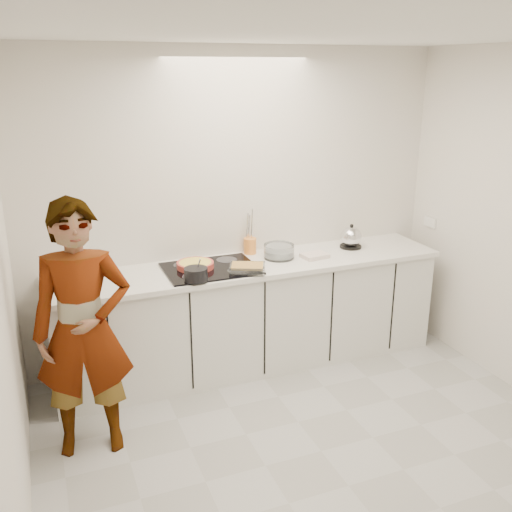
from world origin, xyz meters
name	(u,v)px	position (x,y,z in m)	size (l,w,h in m)	color
floor	(321,451)	(0.00, 0.00, 0.00)	(3.60, 3.20, 0.00)	#B1B1B1
ceiling	(339,31)	(0.00, 0.00, 2.60)	(3.60, 3.20, 0.00)	white
wall_back	(237,208)	(0.00, 1.60, 1.30)	(3.60, 0.00, 2.60)	silver
base_cabinets	(251,317)	(0.00, 1.28, 0.43)	(3.20, 0.58, 0.87)	silver
countertop	(251,266)	(0.00, 1.28, 0.89)	(3.24, 0.64, 0.04)	white
hob	(211,269)	(-0.35, 1.26, 0.92)	(0.72, 0.54, 0.01)	black
tart_dish	(195,265)	(-0.46, 1.30, 0.95)	(0.38, 0.38, 0.05)	#BD3F35
saucepan	(196,274)	(-0.53, 1.03, 0.97)	(0.21, 0.21, 0.17)	black
baking_dish	(247,268)	(-0.11, 1.08, 0.95)	(0.33, 0.29, 0.05)	silver
mixing_bowl	(279,252)	(0.26, 1.32, 0.96)	(0.32, 0.32, 0.12)	silver
tea_towel	(315,256)	(0.55, 1.22, 0.93)	(0.21, 0.15, 0.03)	white
kettle	(351,238)	(0.97, 1.36, 1.00)	(0.20, 0.20, 0.22)	black
utensil_crock	(250,246)	(0.08, 1.53, 0.98)	(0.11, 0.11, 0.13)	orange
cook	(83,330)	(-1.39, 0.63, 0.85)	(0.62, 0.41, 1.70)	silver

